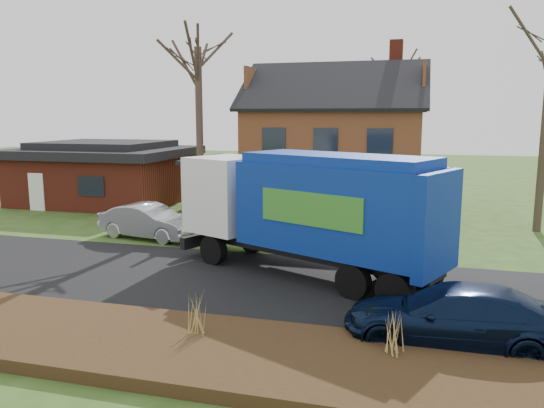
# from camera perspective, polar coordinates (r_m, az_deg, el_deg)

# --- Properties ---
(ground) EXTENTS (120.00, 120.00, 0.00)m
(ground) POSITION_cam_1_polar(r_m,az_deg,el_deg) (17.47, -6.68, -8.04)
(ground) COLOR #2D4717
(ground) RESTS_ON ground
(road) EXTENTS (80.00, 7.00, 0.02)m
(road) POSITION_cam_1_polar(r_m,az_deg,el_deg) (17.46, -6.68, -8.01)
(road) COLOR black
(road) RESTS_ON ground
(mulch_verge) EXTENTS (80.00, 3.50, 0.30)m
(mulch_verge) POSITION_cam_1_polar(r_m,az_deg,el_deg) (12.97, -15.70, -14.02)
(mulch_verge) COLOR black
(mulch_verge) RESTS_ON ground
(main_house) EXTENTS (12.95, 8.95, 9.26)m
(main_house) POSITION_cam_1_polar(r_m,az_deg,el_deg) (29.75, 5.98, 7.11)
(main_house) COLOR beige
(main_house) RESTS_ON ground
(ranch_house) EXTENTS (9.80, 8.20, 3.70)m
(ranch_house) POSITION_cam_1_polar(r_m,az_deg,el_deg) (33.98, -17.46, 3.27)
(ranch_house) COLOR maroon
(ranch_house) RESTS_ON ground
(garbage_truck) EXTENTS (9.67, 6.16, 4.06)m
(garbage_truck) POSITION_cam_1_polar(r_m,az_deg,el_deg) (17.24, 4.21, -0.23)
(garbage_truck) COLOR black
(garbage_truck) RESTS_ON ground
(silver_sedan) EXTENTS (4.69, 2.38, 1.48)m
(silver_sedan) POSITION_cam_1_polar(r_m,az_deg,el_deg) (23.44, -13.10, -1.83)
(silver_sedan) COLOR #9B9DA2
(silver_sedan) RESTS_ON ground
(navy_wagon) EXTENTS (4.99, 2.06, 1.44)m
(navy_wagon) POSITION_cam_1_polar(r_m,az_deg,el_deg) (13.03, 18.97, -11.36)
(navy_wagon) COLOR black
(navy_wagon) RESTS_ON ground
(tree_front_west) EXTENTS (3.96, 3.96, 11.76)m
(tree_front_west) POSITION_cam_1_polar(r_m,az_deg,el_deg) (26.60, -8.06, 19.03)
(tree_front_west) COLOR #443228
(tree_front_west) RESTS_ON ground
(tree_back) EXTENTS (3.43, 3.43, 10.87)m
(tree_back) POSITION_cam_1_polar(r_m,az_deg,el_deg) (37.87, 13.24, 15.04)
(tree_back) COLOR #3E3125
(tree_back) RESTS_ON ground
(grass_clump_mid) EXTENTS (0.35, 0.28, 0.96)m
(grass_clump_mid) POSITION_cam_1_polar(r_m,az_deg,el_deg) (12.51, -7.94, -11.50)
(grass_clump_mid) COLOR #A28947
(grass_clump_mid) RESTS_ON mulch_verge
(grass_clump_east) EXTENTS (0.35, 0.29, 0.88)m
(grass_clump_east) POSITION_cam_1_polar(r_m,az_deg,el_deg) (11.75, 13.08, -13.30)
(grass_clump_east) COLOR tan
(grass_clump_east) RESTS_ON mulch_verge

